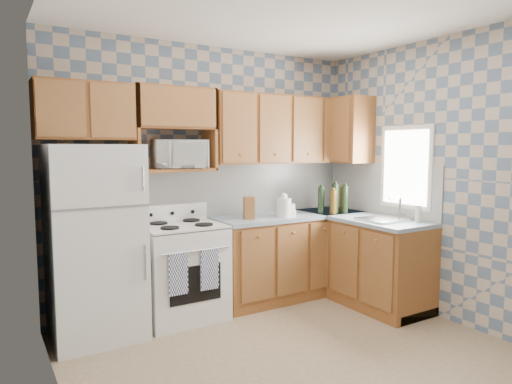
# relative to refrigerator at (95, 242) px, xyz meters

# --- Properties ---
(floor) EXTENTS (3.40, 3.40, 0.00)m
(floor) POSITION_rel_refrigerator_xyz_m (1.27, -1.25, -0.84)
(floor) COLOR #7C674C
(floor) RESTS_ON ground
(back_wall) EXTENTS (3.40, 0.02, 2.70)m
(back_wall) POSITION_rel_refrigerator_xyz_m (1.27, 0.35, 0.51)
(back_wall) COLOR slate
(back_wall) RESTS_ON ground
(right_wall) EXTENTS (0.02, 3.20, 2.70)m
(right_wall) POSITION_rel_refrigerator_xyz_m (2.97, -1.25, 0.51)
(right_wall) COLOR slate
(right_wall) RESTS_ON ground
(backsplash_back) EXTENTS (2.60, 0.02, 0.56)m
(backsplash_back) POSITION_rel_refrigerator_xyz_m (1.68, 0.34, 0.36)
(backsplash_back) COLOR white
(backsplash_back) RESTS_ON back_wall
(backsplash_right) EXTENTS (0.02, 1.60, 0.56)m
(backsplash_right) POSITION_rel_refrigerator_xyz_m (2.96, -0.45, 0.36)
(backsplash_right) COLOR white
(backsplash_right) RESTS_ON right_wall
(refrigerator) EXTENTS (0.75, 0.70, 1.68)m
(refrigerator) POSITION_rel_refrigerator_xyz_m (0.00, 0.00, 0.00)
(refrigerator) COLOR white
(refrigerator) RESTS_ON floor
(stove_body) EXTENTS (0.76, 0.65, 0.90)m
(stove_body) POSITION_rel_refrigerator_xyz_m (0.80, 0.03, -0.39)
(stove_body) COLOR white
(stove_body) RESTS_ON floor
(cooktop) EXTENTS (0.76, 0.65, 0.02)m
(cooktop) POSITION_rel_refrigerator_xyz_m (0.80, 0.03, 0.07)
(cooktop) COLOR silver
(cooktop) RESTS_ON stove_body
(backguard) EXTENTS (0.76, 0.08, 0.17)m
(backguard) POSITION_rel_refrigerator_xyz_m (0.80, 0.30, 0.16)
(backguard) COLOR white
(backguard) RESTS_ON cooktop
(dish_towel_left) EXTENTS (0.18, 0.02, 0.37)m
(dish_towel_left) POSITION_rel_refrigerator_xyz_m (0.63, -0.32, -0.30)
(dish_towel_left) COLOR navy
(dish_towel_left) RESTS_ON stove_body
(dish_towel_right) EXTENTS (0.18, 0.02, 0.37)m
(dish_towel_right) POSITION_rel_refrigerator_xyz_m (0.93, -0.32, -0.30)
(dish_towel_right) COLOR navy
(dish_towel_right) RESTS_ON stove_body
(base_cabinets_back) EXTENTS (1.75, 0.60, 0.88)m
(base_cabinets_back) POSITION_rel_refrigerator_xyz_m (2.10, 0.05, -0.40)
(base_cabinets_back) COLOR brown
(base_cabinets_back) RESTS_ON floor
(base_cabinets_right) EXTENTS (0.60, 1.60, 0.88)m
(base_cabinets_right) POSITION_rel_refrigerator_xyz_m (2.67, -0.45, -0.40)
(base_cabinets_right) COLOR brown
(base_cabinets_right) RESTS_ON floor
(countertop_back) EXTENTS (1.77, 0.63, 0.04)m
(countertop_back) POSITION_rel_refrigerator_xyz_m (2.10, 0.05, 0.06)
(countertop_back) COLOR slate
(countertop_back) RESTS_ON base_cabinets_back
(countertop_right) EXTENTS (0.63, 1.60, 0.04)m
(countertop_right) POSITION_rel_refrigerator_xyz_m (2.67, -0.45, 0.06)
(countertop_right) COLOR slate
(countertop_right) RESTS_ON base_cabinets_right
(upper_cabinets_back) EXTENTS (1.75, 0.33, 0.74)m
(upper_cabinets_back) POSITION_rel_refrigerator_xyz_m (2.10, 0.19, 1.01)
(upper_cabinets_back) COLOR brown
(upper_cabinets_back) RESTS_ON back_wall
(upper_cabinets_fridge) EXTENTS (0.82, 0.33, 0.50)m
(upper_cabinets_fridge) POSITION_rel_refrigerator_xyz_m (-0.02, 0.19, 1.13)
(upper_cabinets_fridge) COLOR brown
(upper_cabinets_fridge) RESTS_ON back_wall
(upper_cabinets_right) EXTENTS (0.33, 0.70, 0.74)m
(upper_cabinets_right) POSITION_rel_refrigerator_xyz_m (2.81, 0.00, 1.01)
(upper_cabinets_right) COLOR brown
(upper_cabinets_right) RESTS_ON right_wall
(microwave_shelf) EXTENTS (0.80, 0.33, 0.03)m
(microwave_shelf) POSITION_rel_refrigerator_xyz_m (0.80, 0.19, 0.60)
(microwave_shelf) COLOR brown
(microwave_shelf) RESTS_ON back_wall
(microwave) EXTENTS (0.54, 0.40, 0.28)m
(microwave) POSITION_rel_refrigerator_xyz_m (0.85, 0.17, 0.75)
(microwave) COLOR white
(microwave) RESTS_ON microwave_shelf
(sink) EXTENTS (0.48, 0.40, 0.03)m
(sink) POSITION_rel_refrigerator_xyz_m (2.67, -0.80, 0.09)
(sink) COLOR #B7B7BC
(sink) RESTS_ON countertop_right
(window) EXTENTS (0.02, 0.66, 0.86)m
(window) POSITION_rel_refrigerator_xyz_m (2.96, -0.80, 0.61)
(window) COLOR silver
(window) RESTS_ON right_wall
(bottle_0) EXTENTS (0.07, 0.07, 0.33)m
(bottle_0) POSITION_rel_refrigerator_xyz_m (2.57, -0.16, 0.25)
(bottle_0) COLOR black
(bottle_0) RESTS_ON countertop_back
(bottle_1) EXTENTS (0.07, 0.07, 0.31)m
(bottle_1) POSITION_rel_refrigerator_xyz_m (2.67, -0.21, 0.23)
(bottle_1) COLOR black
(bottle_1) RESTS_ON countertop_back
(bottle_2) EXTENTS (0.07, 0.07, 0.29)m
(bottle_2) POSITION_rel_refrigerator_xyz_m (2.72, -0.12, 0.22)
(bottle_2) COLOR #553C12
(bottle_2) RESTS_ON countertop_back
(bottle_3) EXTENTS (0.07, 0.07, 0.26)m
(bottle_3) POSITION_rel_refrigerator_xyz_m (2.50, -0.21, 0.21)
(bottle_3) COLOR #553C12
(bottle_3) RESTS_ON countertop_back
(bottle_4) EXTENTS (0.07, 0.07, 0.30)m
(bottle_4) POSITION_rel_refrigerator_xyz_m (2.42, -0.10, 0.23)
(bottle_4) COLOR black
(bottle_4) RESTS_ON countertop_back
(knife_block) EXTENTS (0.13, 0.13, 0.23)m
(knife_block) POSITION_rel_refrigerator_xyz_m (1.53, -0.02, 0.20)
(knife_block) COLOR brown
(knife_block) RESTS_ON countertop_back
(electric_kettle) EXTENTS (0.16, 0.16, 0.20)m
(electric_kettle) POSITION_rel_refrigerator_xyz_m (1.91, -0.10, 0.18)
(electric_kettle) COLOR white
(electric_kettle) RESTS_ON countertop_back
(food_containers) EXTENTS (0.20, 0.20, 0.13)m
(food_containers) POSITION_rel_refrigerator_xyz_m (1.99, -0.05, 0.15)
(food_containers) COLOR beige
(food_containers) RESTS_ON countertop_back
(soap_bottle) EXTENTS (0.06, 0.06, 0.17)m
(soap_bottle) POSITION_rel_refrigerator_xyz_m (2.85, -1.07, 0.17)
(soap_bottle) COLOR beige
(soap_bottle) RESTS_ON countertop_right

